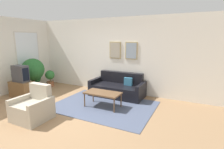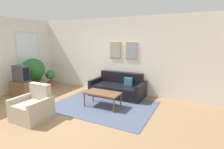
% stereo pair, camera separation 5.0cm
% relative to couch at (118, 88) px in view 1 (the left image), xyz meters
% --- Properties ---
extents(ground_plane, '(16.00, 16.00, 0.00)m').
position_rel_couch_xyz_m(ground_plane, '(-0.77, -2.01, -0.27)').
color(ground_plane, '#997551').
extents(area_rug, '(2.91, 2.12, 0.01)m').
position_rel_couch_xyz_m(area_rug, '(0.01, -1.04, -0.27)').
color(area_rug, '#4C5670').
rests_on(area_rug, ground_plane).
extents(wall_back, '(8.00, 0.09, 2.70)m').
position_rel_couch_xyz_m(wall_back, '(-0.76, 0.47, 1.08)').
color(wall_back, white).
rests_on(wall_back, ground_plane).
extents(wall_left_window, '(0.08, 8.00, 2.70)m').
position_rel_couch_xyz_m(wall_left_window, '(-3.65, -1.38, 1.08)').
color(wall_left_window, white).
rests_on(wall_left_window, ground_plane).
extents(couch, '(1.83, 0.90, 0.79)m').
position_rel_couch_xyz_m(couch, '(0.00, 0.00, 0.00)').
color(couch, black).
rests_on(couch, ground_plane).
extents(coffee_table, '(1.04, 0.54, 0.45)m').
position_rel_couch_xyz_m(coffee_table, '(0.03, -1.13, 0.13)').
color(coffee_table, brown).
rests_on(coffee_table, ground_plane).
extents(tv_stand, '(0.81, 0.44, 0.54)m').
position_rel_couch_xyz_m(tv_stand, '(-2.87, -1.58, -0.00)').
color(tv_stand, brown).
rests_on(tv_stand, ground_plane).
extents(tv, '(0.55, 0.28, 0.55)m').
position_rel_couch_xyz_m(tv, '(-2.87, -1.58, 0.54)').
color(tv, '#424247').
rests_on(tv, tv_stand).
extents(armchair, '(0.79, 0.76, 0.85)m').
position_rel_couch_xyz_m(armchair, '(-1.12, -2.57, 0.01)').
color(armchair, '#B2A893').
rests_on(armchair, ground_plane).
extents(potted_plant_tall, '(0.83, 0.83, 1.22)m').
position_rel_couch_xyz_m(potted_plant_tall, '(-3.20, -0.81, 0.51)').
color(potted_plant_tall, slate).
rests_on(potted_plant_tall, ground_plane).
extents(potted_plant_by_window, '(0.38, 0.38, 0.67)m').
position_rel_couch_xyz_m(potted_plant_by_window, '(-3.04, -0.15, 0.12)').
color(potted_plant_by_window, '#935638').
rests_on(potted_plant_by_window, ground_plane).
extents(potted_plant_small, '(0.38, 0.38, 0.61)m').
position_rel_couch_xyz_m(potted_plant_small, '(-3.30, -0.63, 0.08)').
color(potted_plant_small, '#935638').
rests_on(potted_plant_small, ground_plane).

